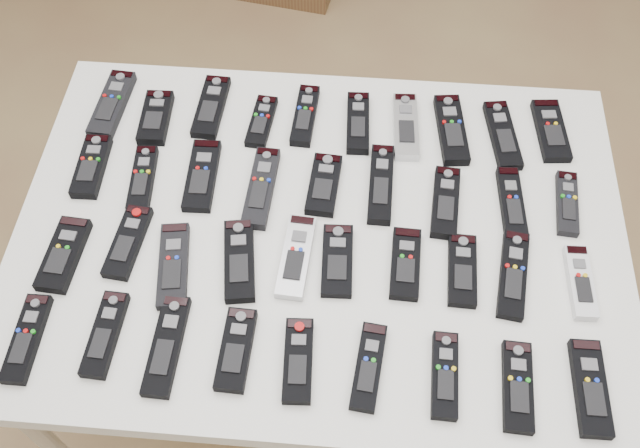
# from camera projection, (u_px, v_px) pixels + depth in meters

# --- Properties ---
(ground) EXTENTS (4.00, 4.00, 0.00)m
(ground) POSITION_uv_depth(u_px,v_px,m) (276.00, 333.00, 2.18)
(ground) COLOR #93684A
(ground) RESTS_ON ground
(table) EXTENTS (1.25, 0.88, 0.78)m
(table) POSITION_uv_depth(u_px,v_px,m) (320.00, 244.00, 1.51)
(table) COLOR white
(table) RESTS_ON ground
(remote_0) EXTENTS (0.07, 0.20, 0.02)m
(remote_0) POSITION_uv_depth(u_px,v_px,m) (112.00, 104.00, 1.63)
(remote_0) COLOR black
(remote_0) RESTS_ON table
(remote_1) EXTENTS (0.07, 0.15, 0.02)m
(remote_1) POSITION_uv_depth(u_px,v_px,m) (156.00, 118.00, 1.61)
(remote_1) COLOR black
(remote_1) RESTS_ON table
(remote_2) EXTENTS (0.06, 0.18, 0.02)m
(remote_2) POSITION_uv_depth(u_px,v_px,m) (211.00, 107.00, 1.63)
(remote_2) COLOR black
(remote_2) RESTS_ON table
(remote_3) EXTENTS (0.06, 0.15, 0.02)m
(remote_3) POSITION_uv_depth(u_px,v_px,m) (262.00, 122.00, 1.61)
(remote_3) COLOR black
(remote_3) RESTS_ON table
(remote_4) EXTENTS (0.05, 0.17, 0.02)m
(remote_4) POSITION_uv_depth(u_px,v_px,m) (305.00, 116.00, 1.62)
(remote_4) COLOR black
(remote_4) RESTS_ON table
(remote_5) EXTENTS (0.06, 0.17, 0.02)m
(remote_5) POSITION_uv_depth(u_px,v_px,m) (358.00, 123.00, 1.60)
(remote_5) COLOR black
(remote_5) RESTS_ON table
(remote_6) EXTENTS (0.06, 0.18, 0.02)m
(remote_6) POSITION_uv_depth(u_px,v_px,m) (406.00, 127.00, 1.60)
(remote_6) COLOR #B7B7BC
(remote_6) RESTS_ON table
(remote_7) EXTENTS (0.08, 0.20, 0.02)m
(remote_7) POSITION_uv_depth(u_px,v_px,m) (451.00, 130.00, 1.59)
(remote_7) COLOR black
(remote_7) RESTS_ON table
(remote_8) EXTENTS (0.08, 0.19, 0.02)m
(remote_8) POSITION_uv_depth(u_px,v_px,m) (502.00, 135.00, 1.58)
(remote_8) COLOR black
(remote_8) RESTS_ON table
(remote_9) EXTENTS (0.08, 0.18, 0.02)m
(remote_9) POSITION_uv_depth(u_px,v_px,m) (551.00, 131.00, 1.59)
(remote_9) COLOR black
(remote_9) RESTS_ON table
(remote_10) EXTENTS (0.06, 0.16, 0.02)m
(remote_10) POSITION_uv_depth(u_px,v_px,m) (91.00, 166.00, 1.53)
(remote_10) COLOR black
(remote_10) RESTS_ON table
(remote_11) EXTENTS (0.06, 0.17, 0.02)m
(remote_11) POSITION_uv_depth(u_px,v_px,m) (143.00, 179.00, 1.52)
(remote_11) COLOR black
(remote_11) RESTS_ON table
(remote_12) EXTENTS (0.06, 0.18, 0.02)m
(remote_12) POSITION_uv_depth(u_px,v_px,m) (202.00, 175.00, 1.52)
(remote_12) COLOR black
(remote_12) RESTS_ON table
(remote_13) EXTENTS (0.06, 0.20, 0.02)m
(remote_13) POSITION_uv_depth(u_px,v_px,m) (261.00, 188.00, 1.50)
(remote_13) COLOR black
(remote_13) RESTS_ON table
(remote_14) EXTENTS (0.07, 0.15, 0.02)m
(remote_14) POSITION_uv_depth(u_px,v_px,m) (324.00, 185.00, 1.51)
(remote_14) COLOR black
(remote_14) RESTS_ON table
(remote_15) EXTENTS (0.05, 0.20, 0.02)m
(remote_15) POSITION_uv_depth(u_px,v_px,m) (381.00, 184.00, 1.51)
(remote_15) COLOR black
(remote_15) RESTS_ON table
(remote_16) EXTENTS (0.06, 0.17, 0.02)m
(remote_16) POSITION_uv_depth(u_px,v_px,m) (445.00, 202.00, 1.48)
(remote_16) COLOR black
(remote_16) RESTS_ON table
(remote_17) EXTENTS (0.06, 0.19, 0.02)m
(remote_17) POSITION_uv_depth(u_px,v_px,m) (512.00, 205.00, 1.48)
(remote_17) COLOR black
(remote_17) RESTS_ON table
(remote_18) EXTENTS (0.05, 0.16, 0.02)m
(remote_18) POSITION_uv_depth(u_px,v_px,m) (567.00, 203.00, 1.48)
(remote_18) COLOR black
(remote_18) RESTS_ON table
(remote_19) EXTENTS (0.07, 0.17, 0.02)m
(remote_19) POSITION_uv_depth(u_px,v_px,m) (64.00, 254.00, 1.41)
(remote_19) COLOR black
(remote_19) RESTS_ON table
(remote_20) EXTENTS (0.07, 0.17, 0.02)m
(remote_20) POSITION_uv_depth(u_px,v_px,m) (128.00, 242.00, 1.43)
(remote_20) COLOR black
(remote_20) RESTS_ON table
(remote_21) EXTENTS (0.08, 0.19, 0.02)m
(remote_21) POSITION_uv_depth(u_px,v_px,m) (173.00, 265.00, 1.40)
(remote_21) COLOR black
(remote_21) RESTS_ON table
(remote_22) EXTENTS (0.08, 0.19, 0.02)m
(remote_22) POSITION_uv_depth(u_px,v_px,m) (239.00, 261.00, 1.40)
(remote_22) COLOR black
(remote_22) RESTS_ON table
(remote_23) EXTENTS (0.07, 0.19, 0.02)m
(remote_23) POSITION_uv_depth(u_px,v_px,m) (296.00, 257.00, 1.41)
(remote_23) COLOR #B7B7BC
(remote_23) RESTS_ON table
(remote_24) EXTENTS (0.07, 0.16, 0.02)m
(remote_24) POSITION_uv_depth(u_px,v_px,m) (337.00, 261.00, 1.40)
(remote_24) COLOR black
(remote_24) RESTS_ON table
(remote_25) EXTENTS (0.06, 0.16, 0.02)m
(remote_25) POSITION_uv_depth(u_px,v_px,m) (405.00, 264.00, 1.40)
(remote_25) COLOR black
(remote_25) RESTS_ON table
(remote_26) EXTENTS (0.06, 0.16, 0.02)m
(remote_26) POSITION_uv_depth(u_px,v_px,m) (462.00, 270.00, 1.39)
(remote_26) COLOR black
(remote_26) RESTS_ON table
(remote_27) EXTENTS (0.08, 0.20, 0.02)m
(remote_27) POSITION_uv_depth(u_px,v_px,m) (513.00, 275.00, 1.39)
(remote_27) COLOR black
(remote_27) RESTS_ON table
(remote_28) EXTENTS (0.05, 0.16, 0.02)m
(remote_28) POSITION_uv_depth(u_px,v_px,m) (580.00, 282.00, 1.38)
(remote_28) COLOR silver
(remote_28) RESTS_ON table
(remote_29) EXTENTS (0.05, 0.17, 0.02)m
(remote_29) POSITION_uv_depth(u_px,v_px,m) (27.00, 338.00, 1.31)
(remote_29) COLOR black
(remote_29) RESTS_ON table
(remote_30) EXTENTS (0.05, 0.17, 0.02)m
(remote_30) POSITION_uv_depth(u_px,v_px,m) (105.00, 334.00, 1.32)
(remote_30) COLOR black
(remote_30) RESTS_ON table
(remote_31) EXTENTS (0.06, 0.20, 0.02)m
(remote_31) POSITION_uv_depth(u_px,v_px,m) (167.00, 346.00, 1.30)
(remote_31) COLOR black
(remote_31) RESTS_ON table
(remote_32) EXTENTS (0.06, 0.16, 0.02)m
(remote_32) POSITION_uv_depth(u_px,v_px,m) (236.00, 350.00, 1.30)
(remote_32) COLOR black
(remote_32) RESTS_ON table
(remote_33) EXTENTS (0.06, 0.16, 0.02)m
(remote_33) POSITION_uv_depth(u_px,v_px,m) (298.00, 361.00, 1.29)
(remote_33) COLOR black
(remote_33) RESTS_ON table
(remote_34) EXTENTS (0.06, 0.17, 0.02)m
(remote_34) POSITION_uv_depth(u_px,v_px,m) (369.00, 367.00, 1.28)
(remote_34) COLOR black
(remote_34) RESTS_ON table
(remote_35) EXTENTS (0.05, 0.16, 0.02)m
(remote_35) POSITION_uv_depth(u_px,v_px,m) (445.00, 375.00, 1.27)
(remote_35) COLOR black
(remote_35) RESTS_ON table
(remote_36) EXTENTS (0.06, 0.17, 0.02)m
(remote_36) POSITION_uv_depth(u_px,v_px,m) (518.00, 387.00, 1.26)
(remote_36) COLOR black
(remote_36) RESTS_ON table
(remote_37) EXTENTS (0.06, 0.18, 0.02)m
(remote_37) POSITION_uv_depth(u_px,v_px,m) (590.00, 388.00, 1.26)
(remote_37) COLOR black
(remote_37) RESTS_ON table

